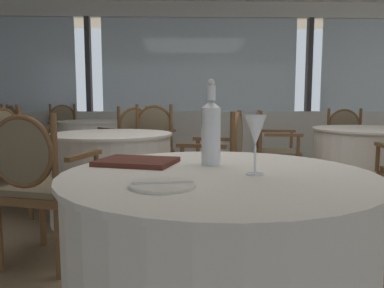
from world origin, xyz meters
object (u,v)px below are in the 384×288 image
Objects in this scene: side_plate at (163,185)px; menu_book at (137,162)px; dining_chair_0_2 at (23,137)px; dining_chair_3_1 at (16,150)px; dining_chair_0_1 at (66,129)px; dining_chair_3_0 at (151,141)px; water_bottle at (211,130)px; dining_chair_1_2 at (271,146)px; wine_glass at (256,131)px; dining_chair_0_0 at (148,131)px; dining_chair_3_2 at (38,178)px; dining_chair_3_3 at (221,160)px; dining_chair_0_3 at (129,138)px; dining_chair_1_1 at (346,138)px.

menu_book is at bearing 107.37° from side_plate.
dining_chair_0_2 is 1.36m from dining_chair_3_1.
side_plate is at bearing -19.56° from dining_chair_0_1.
dining_chair_3_0 reaches higher than side_plate.
water_bottle is at bearing 26.33° from dining_chair_3_0.
dining_chair_0_2 is at bearing 126.62° from dining_chair_3_1.
dining_chair_1_2 is (2.82, -2.19, -0.02)m from dining_chair_0_1.
wine_glass is 0.23× the size of dining_chair_0_0.
wine_glass is 5.15m from dining_chair_0_1.
menu_book is 2.48m from dining_chair_3_0.
dining_chair_1_2 is at bearing 25.49° from dining_chair_3_1.
dining_chair_3_3 is (1.16, 0.65, 0.00)m from dining_chair_3_2.
dining_chair_3_0 is at bearing 102.63° from wine_glass.
dining_chair_0_0 is (-0.50, 4.73, -0.20)m from side_plate.
side_plate is at bearing -101.28° from dining_chair_0_2.
dining_chair_3_1 reaches higher than dining_chair_3_3.
dining_chair_0_0 is 2.55m from dining_chair_1_2.
dining_chair_3_1 is at bearing -109.41° from dining_chair_0_2.
dining_chair_3_2 is (0.66, -1.17, -0.01)m from dining_chair_3_1.
wine_glass is at bearing 28.34° from dining_chair_3_0.
dining_chair_0_2 is at bearing 0.00° from dining_chair_0_0.
dining_chair_0_3 is (-0.60, 3.39, -0.19)m from side_plate.
dining_chair_1_2 is (1.48, -2.08, -0.00)m from dining_chair_0_0.
side_plate is 0.22× the size of dining_chair_3_2.
wine_glass is 4.03m from dining_chair_0_2.
wine_glass is 0.22× the size of dining_chair_0_2.
wine_glass is 0.23× the size of dining_chair_3_3.
dining_chair_0_0 reaches higher than menu_book.
dining_chair_0_2 reaches higher than dining_chair_0_3.
menu_book is at bearing -107.09° from dining_chair_1_2.
water_bottle reaches higher than side_plate.
side_plate is 1.35m from dining_chair_3_2.
dining_chair_0_2 is 4.11m from dining_chair_1_1.
dining_chair_1_1 is (4.00, -1.34, -0.02)m from dining_chair_0_1.
dining_chair_0_1 is at bearing 45.05° from dining_chair_0_2.
dining_chair_3_1 is (-1.64, 1.84, -0.32)m from water_bottle.
dining_chair_0_0 is 3.68m from dining_chair_3_2.
water_bottle reaches higher than dining_chair_1_1.
dining_chair_3_1 reaches higher than side_plate.
dining_chair_0_3 is 1.02× the size of dining_chair_3_3.
dining_chair_3_1 is (0.38, -2.61, -0.00)m from dining_chair_0_1.
water_bottle reaches higher than menu_book.
dining_chair_3_0 is (-0.29, 2.89, -0.17)m from side_plate.
dining_chair_1_1 is (2.30, 3.09, -0.20)m from menu_book.
dining_chair_0_1 is 1.00× the size of dining_chair_0_2.
dining_chair_0_1 is (-2.15, 4.67, -0.33)m from wine_glass.
dining_chair_0_1 is 2.64m from dining_chair_3_1.
dining_chair_0_2 reaches higher than menu_book.
dining_chair_1_2 is at bearing -44.99° from dining_chair_1_1.
dining_chair_0_1 reaches higher than dining_chair_3_2.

